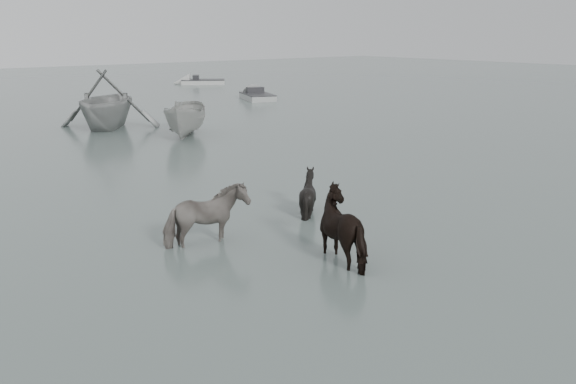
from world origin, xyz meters
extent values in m
plane|color=#4A5854|center=(0.00, 0.00, 0.00)|extent=(140.00, 140.00, 0.00)
imported|color=black|center=(-3.82, 1.41, 0.75)|extent=(1.85, 1.01, 1.49)
imported|color=black|center=(-2.06, -1.10, 0.79)|extent=(1.63, 1.81, 1.59)
imported|color=black|center=(-0.54, 1.96, 0.68)|extent=(1.30, 1.17, 1.37)
imported|color=#969896|center=(1.41, 18.32, 1.41)|extent=(6.91, 7.04, 2.81)
imported|color=#A2A39E|center=(3.02, 14.00, 0.79)|extent=(3.78, 4.11, 1.57)
camera|label=1|loc=(-10.51, -9.64, 4.39)|focal=40.00mm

